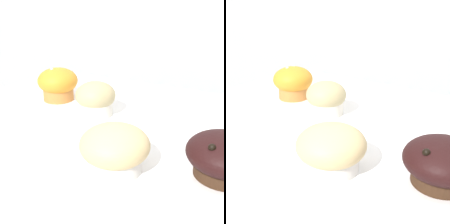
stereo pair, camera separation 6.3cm
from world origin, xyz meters
The scene contains 4 objects.
wall_back centered at (0.00, 0.60, 0.90)m, with size 3.20×0.10×1.80m, color #B2B7BC.
muffin_front_center centered at (-0.14, 0.03, 0.94)m, with size 0.09×0.09×0.08m.
muffin_back_left centered at (-0.29, 0.07, 0.94)m, with size 0.11×0.11×0.09m.
muffin_back_right centered at (0.01, -0.16, 0.94)m, with size 0.12×0.12×0.08m.
Camera 1 is at (0.22, -0.56, 1.18)m, focal length 50.00 mm.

